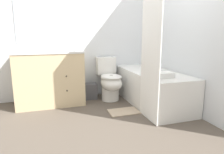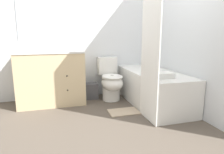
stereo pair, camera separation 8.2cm
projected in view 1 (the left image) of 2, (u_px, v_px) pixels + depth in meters
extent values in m
plane|color=brown|center=(120.00, 136.00, 2.25)|extent=(14.00, 14.00, 0.00)
cube|color=silver|center=(88.00, 28.00, 3.58)|extent=(8.00, 0.05, 2.50)
cube|color=#B2BCC6|center=(46.00, 14.00, 3.30)|extent=(0.99, 0.01, 0.93)
cube|color=silver|center=(177.00, 27.00, 3.15)|extent=(0.05, 2.67, 2.50)
cube|color=beige|center=(50.00, 79.00, 3.25)|extent=(1.04, 0.56, 0.85)
cube|color=white|center=(49.00, 52.00, 3.16)|extent=(1.06, 0.58, 0.03)
cylinder|color=white|center=(49.00, 54.00, 3.17)|extent=(0.34, 0.34, 0.10)
sphere|color=#382D23|center=(66.00, 76.00, 3.03)|extent=(0.02, 0.02, 0.02)
sphere|color=#382D23|center=(67.00, 91.00, 3.07)|extent=(0.02, 0.02, 0.02)
cylinder|color=silver|center=(48.00, 49.00, 3.35)|extent=(0.04, 0.04, 0.04)
cylinder|color=silver|center=(48.00, 45.00, 3.30)|extent=(0.02, 0.11, 0.09)
cylinder|color=silver|center=(45.00, 49.00, 3.33)|extent=(0.03, 0.03, 0.04)
cylinder|color=silver|center=(52.00, 49.00, 3.36)|extent=(0.03, 0.03, 0.04)
cylinder|color=white|center=(110.00, 93.00, 3.51)|extent=(0.31, 0.31, 0.23)
ellipsoid|color=white|center=(111.00, 83.00, 3.41)|extent=(0.36, 0.49, 0.27)
torus|color=white|center=(111.00, 77.00, 3.39)|extent=(0.36, 0.36, 0.04)
cube|color=white|center=(106.00, 65.00, 3.67)|extent=(0.34, 0.18, 0.31)
ellipsoid|color=white|center=(111.00, 76.00, 3.39)|extent=(0.34, 0.47, 0.02)
cube|color=white|center=(152.00, 88.00, 3.28)|extent=(0.68, 1.57, 0.54)
cube|color=#ACB1B2|center=(153.00, 72.00, 3.23)|extent=(0.56, 1.45, 0.01)
cube|color=white|center=(151.00, 43.00, 2.51)|extent=(0.01, 0.49, 2.02)
cube|color=#4C4C51|center=(90.00, 91.00, 3.57)|extent=(0.23, 0.20, 0.28)
cube|color=silver|center=(57.00, 48.00, 3.16)|extent=(0.12, 0.11, 0.10)
ellipsoid|color=white|center=(57.00, 44.00, 3.14)|extent=(0.05, 0.03, 0.03)
cylinder|color=white|center=(75.00, 45.00, 3.28)|extent=(0.05, 0.05, 0.16)
cylinder|color=silver|center=(75.00, 40.00, 3.26)|extent=(0.03, 0.03, 0.03)
cube|color=white|center=(22.00, 50.00, 2.93)|extent=(0.25, 0.16, 0.05)
cube|color=white|center=(162.00, 75.00, 2.76)|extent=(0.29, 0.19, 0.07)
cube|color=tan|center=(124.00, 112.00, 2.96)|extent=(0.44, 0.29, 0.02)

